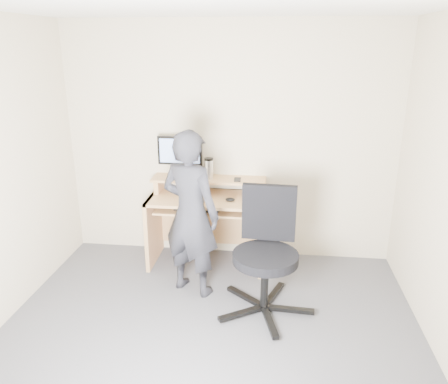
% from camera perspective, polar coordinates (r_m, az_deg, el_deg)
% --- Properties ---
extents(ground, '(3.50, 3.50, 0.00)m').
position_cam_1_polar(ground, '(3.59, -2.55, -20.13)').
color(ground, '#4F4F54').
rests_on(ground, ground).
extents(back_wall, '(3.50, 0.02, 2.50)m').
position_cam_1_polar(back_wall, '(4.63, 0.69, 6.31)').
color(back_wall, beige).
rests_on(back_wall, ground).
extents(desk, '(1.20, 0.60, 0.91)m').
position_cam_1_polar(desk, '(4.66, -2.09, -2.70)').
color(desk, tan).
rests_on(desk, ground).
extents(monitor, '(0.47, 0.13, 0.44)m').
position_cam_1_polar(monitor, '(4.57, -5.77, 5.06)').
color(monitor, black).
rests_on(monitor, desk).
extents(external_drive, '(0.11, 0.15, 0.20)m').
position_cam_1_polar(external_drive, '(4.64, -3.45, 3.24)').
color(external_drive, black).
rests_on(external_drive, desk).
extents(travel_mug, '(0.10, 0.10, 0.20)m').
position_cam_1_polar(travel_mug, '(4.55, -1.99, 2.96)').
color(travel_mug, silver).
rests_on(travel_mug, desk).
extents(smartphone, '(0.07, 0.13, 0.01)m').
position_cam_1_polar(smartphone, '(4.54, 1.77, 1.64)').
color(smartphone, black).
rests_on(smartphone, desk).
extents(charger, '(0.05, 0.05, 0.03)m').
position_cam_1_polar(charger, '(4.56, -6.10, 1.82)').
color(charger, black).
rests_on(charger, desk).
extents(headphones, '(0.16, 0.16, 0.06)m').
position_cam_1_polar(headphones, '(4.64, -2.89, 2.08)').
color(headphones, silver).
rests_on(headphones, desk).
extents(keyboard, '(0.47, 0.21, 0.03)m').
position_cam_1_polar(keyboard, '(4.47, -3.46, -2.02)').
color(keyboard, black).
rests_on(keyboard, desk).
extents(mouse, '(0.11, 0.08, 0.04)m').
position_cam_1_polar(mouse, '(4.38, 0.81, -1.00)').
color(mouse, black).
rests_on(mouse, desk).
extents(office_chair, '(0.83, 0.85, 1.07)m').
position_cam_1_polar(office_chair, '(3.81, 5.57, -7.21)').
color(office_chair, black).
rests_on(office_chair, ground).
extents(person, '(0.67, 0.56, 1.56)m').
position_cam_1_polar(person, '(3.99, -4.39, -2.90)').
color(person, black).
rests_on(person, ground).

